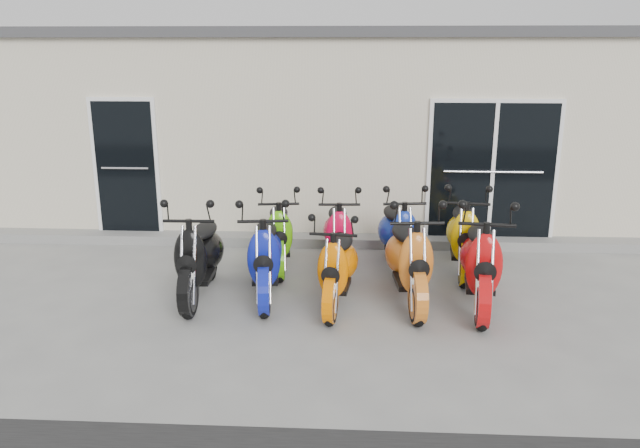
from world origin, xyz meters
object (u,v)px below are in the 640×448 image
Objects in this scene: scooter_front_black at (199,245)px; scooter_back_green at (279,224)px; scooter_front_red at (482,250)px; scooter_front_orange_b at (409,248)px; scooter_back_blue at (398,225)px; scooter_back_red at (338,225)px; scooter_front_blue at (265,245)px; scooter_front_orange_a at (338,256)px; scooter_back_yellow at (464,226)px.

scooter_front_black is 1.08× the size of scooter_back_green.
scooter_front_red is at bearing -33.43° from scooter_back_green.
scooter_front_red is (0.85, -0.07, 0.01)m from scooter_front_orange_b.
scooter_front_orange_b reaches higher than scooter_front_black.
scooter_front_black reaches higher than scooter_back_blue.
scooter_back_green is 0.84m from scooter_back_red.
scooter_back_green is (0.04, 1.11, -0.05)m from scooter_front_blue.
scooter_back_green is 1.68m from scooter_back_blue.
scooter_back_red is (-0.03, 1.33, 0.01)m from scooter_front_orange_a.
scooter_front_black reaches higher than scooter_back_red.
scooter_back_yellow is (2.62, 1.06, -0.01)m from scooter_front_blue.
scooter_front_black is 0.97× the size of scooter_front_orange_b.
scooter_back_red is at bearing 121.82° from scooter_front_orange_b.
scooter_back_blue is (-0.06, 1.18, -0.05)m from scooter_front_orange_b.
scooter_front_orange_a is 2.14m from scooter_back_yellow.
scooter_front_orange_a is 0.89× the size of scooter_front_orange_b.
scooter_back_blue is at bearing -8.18° from scooter_back_green.
scooter_back_red is at bearing 151.31° from scooter_front_red.
scooter_front_orange_a is at bearing -20.16° from scooter_front_blue.
scooter_back_yellow is (1.71, 1.29, 0.04)m from scooter_front_orange_a.
scooter_front_black is 1.45m from scooter_back_green.
scooter_front_orange_b reaches higher than scooter_back_blue.
scooter_front_black is at bearing 174.25° from scooter_front_orange_b.
scooter_back_yellow is at bearing 49.14° from scooter_front_orange_b.
scooter_front_blue is at bearing -131.94° from scooter_back_red.
scooter_back_green is 0.97× the size of scooter_back_blue.
scooter_front_orange_b is at bearing -56.62° from scooter_back_red.
scooter_front_black is 3.45m from scooter_front_red.
scooter_front_red is at bearing -10.02° from scooter_front_blue.
scooter_back_blue is (-0.91, 1.25, -0.06)m from scooter_front_red.
scooter_front_red is 1.13× the size of scooter_back_green.
scooter_front_red is (3.45, -0.11, 0.03)m from scooter_front_black.
scooter_back_green is (-0.87, 1.33, 0.01)m from scooter_front_orange_a.
scooter_front_blue reaches higher than scooter_front_orange_a.
scooter_front_blue is at bearing -176.32° from scooter_front_red.
scooter_front_black is 1.10× the size of scooter_front_orange_a.
scooter_front_blue is at bearing -151.73° from scooter_back_yellow.
scooter_front_blue is 2.83m from scooter_back_yellow.
scooter_front_orange_a is at bearing -170.78° from scooter_front_red.
scooter_back_yellow is at bearing -8.14° from scooter_back_green.
scooter_back_red is (-1.75, 1.27, -0.08)m from scooter_front_red.
scooter_front_orange_a is 1.33m from scooter_back_red.
scooter_back_red reaches higher than scooter_back_green.
scooter_front_black is 2.60m from scooter_front_orange_b.
scooter_front_orange_a is 0.98× the size of scooter_back_red.
scooter_front_blue is 1.41m from scooter_back_red.
scooter_front_red is (2.63, -0.17, 0.03)m from scooter_front_blue.
scooter_front_orange_b is (0.86, 0.12, 0.08)m from scooter_front_orange_a.
scooter_front_orange_b is 1.44m from scooter_back_yellow.
scooter_back_yellow is at bearing 97.61° from scooter_front_red.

